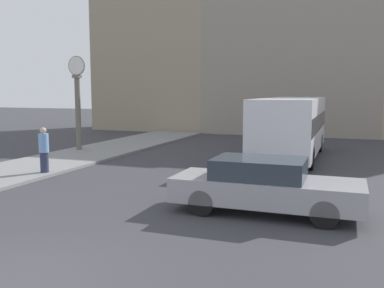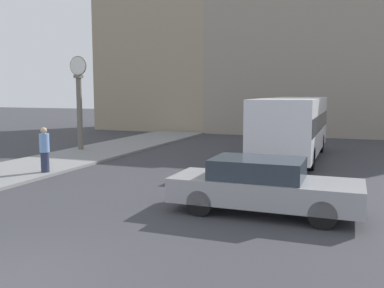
# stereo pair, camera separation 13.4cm
# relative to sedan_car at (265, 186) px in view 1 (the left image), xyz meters

# --- Properties ---
(ground_plane) EXTENTS (120.00, 120.00, 0.00)m
(ground_plane) POSITION_rel_sedan_car_xyz_m (-3.03, -5.47, -0.70)
(ground_plane) COLOR #38383D
(sidewalk_corner) EXTENTS (3.65, 25.91, 0.11)m
(sidewalk_corner) POSITION_rel_sedan_car_xyz_m (-9.74, 5.49, -0.64)
(sidewalk_corner) COLOR gray
(sidewalk_corner) RESTS_ON ground_plane
(building_row) EXTENTS (28.36, 5.00, 14.09)m
(building_row) POSITION_rel_sedan_car_xyz_m (-3.50, 21.20, 5.76)
(building_row) COLOR gray
(building_row) RESTS_ON ground_plane
(sedan_car) EXTENTS (4.62, 1.72, 1.37)m
(sedan_car) POSITION_rel_sedan_car_xyz_m (0.00, 0.00, 0.00)
(sedan_car) COLOR #9E9EA3
(sedan_car) RESTS_ON ground_plane
(bus_distant) EXTENTS (2.44, 8.52, 2.72)m
(bus_distant) POSITION_rel_sedan_car_xyz_m (-0.51, 9.14, 0.86)
(bus_distant) COLOR silver
(bus_distant) RESTS_ON ground_plane
(street_clock) EXTENTS (0.95, 0.34, 4.65)m
(street_clock) POSITION_rel_sedan_car_xyz_m (-10.84, 7.78, 1.84)
(street_clock) COLOR #666056
(street_clock) RESTS_ON sidewalk_corner
(pedestrian_blue_stripe) EXTENTS (0.35, 0.35, 1.63)m
(pedestrian_blue_stripe) POSITION_rel_sedan_car_xyz_m (-8.36, 2.10, 0.22)
(pedestrian_blue_stripe) COLOR #2D334C
(pedestrian_blue_stripe) RESTS_ON sidewalk_corner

